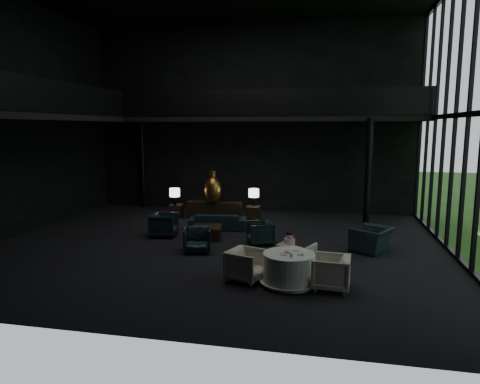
% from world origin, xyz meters
% --- Properties ---
extents(floor, '(14.00, 12.00, 0.02)m').
position_xyz_m(floor, '(0.00, 0.00, 0.00)').
color(floor, black).
rests_on(floor, ground).
extents(wall_back, '(14.00, 0.04, 8.00)m').
position_xyz_m(wall_back, '(0.00, 6.00, 4.00)').
color(wall_back, black).
rests_on(wall_back, ground).
extents(wall_front, '(14.00, 0.04, 8.00)m').
position_xyz_m(wall_front, '(0.00, -6.00, 4.00)').
color(wall_front, black).
rests_on(wall_front, ground).
extents(wall_left, '(0.04, 12.00, 8.00)m').
position_xyz_m(wall_left, '(-7.00, 0.00, 4.00)').
color(wall_left, black).
rests_on(wall_left, ground).
extents(curtain_wall, '(0.20, 12.00, 8.00)m').
position_xyz_m(curtain_wall, '(6.95, 0.00, 4.00)').
color(curtain_wall, black).
rests_on(curtain_wall, ground).
extents(mezzanine_left, '(2.00, 12.00, 0.25)m').
position_xyz_m(mezzanine_left, '(-6.00, 0.00, 4.00)').
color(mezzanine_left, black).
rests_on(mezzanine_left, wall_left).
extents(mezzanine_back, '(12.00, 2.00, 0.25)m').
position_xyz_m(mezzanine_back, '(1.00, 5.00, 4.00)').
color(mezzanine_back, black).
rests_on(mezzanine_back, wall_back).
extents(railing_left, '(0.06, 12.00, 1.00)m').
position_xyz_m(railing_left, '(-5.00, 0.00, 4.60)').
color(railing_left, black).
rests_on(railing_left, mezzanine_left).
extents(railing_back, '(12.00, 0.06, 1.00)m').
position_xyz_m(railing_back, '(1.00, 4.00, 4.60)').
color(railing_back, black).
rests_on(railing_back, mezzanine_back).
extents(column_nw, '(0.24, 0.24, 4.00)m').
position_xyz_m(column_nw, '(-5.00, 5.70, 2.00)').
color(column_nw, black).
rests_on(column_nw, floor).
extents(column_ne, '(0.24, 0.24, 4.00)m').
position_xyz_m(column_ne, '(4.80, 4.00, 2.00)').
color(column_ne, black).
rests_on(column_ne, floor).
extents(console, '(2.19, 0.50, 0.70)m').
position_xyz_m(console, '(-1.08, 3.72, 0.35)').
color(console, black).
rests_on(console, floor).
extents(bronze_urn, '(0.68, 0.68, 1.27)m').
position_xyz_m(bronze_urn, '(-1.08, 3.52, 1.24)').
color(bronze_urn, '#8A5E1A').
rests_on(bronze_urn, console).
extents(side_table_left, '(0.49, 0.49, 0.54)m').
position_xyz_m(side_table_left, '(-2.68, 3.75, 0.27)').
color(side_table_left, black).
rests_on(side_table_left, floor).
extents(table_lamp_left, '(0.41, 0.41, 0.69)m').
position_xyz_m(table_lamp_left, '(-2.68, 3.56, 1.03)').
color(table_lamp_left, black).
rests_on(table_lamp_left, side_table_left).
extents(side_table_right, '(0.55, 0.55, 0.61)m').
position_xyz_m(side_table_right, '(0.52, 3.60, 0.30)').
color(side_table_right, black).
rests_on(side_table_right, floor).
extents(table_lamp_right, '(0.40, 0.40, 0.67)m').
position_xyz_m(table_lamp_right, '(0.52, 3.70, 1.09)').
color(table_lamp_right, black).
rests_on(table_lamp_right, side_table_right).
extents(sofa, '(2.06, 0.89, 0.78)m').
position_xyz_m(sofa, '(-0.51, 2.07, 0.39)').
color(sofa, '#1D3437').
rests_on(sofa, floor).
extents(lounge_armchair_west, '(0.99, 1.04, 0.96)m').
position_xyz_m(lounge_armchair_west, '(-2.04, 0.76, 0.48)').
color(lounge_armchair_west, black).
rests_on(lounge_armchair_west, floor).
extents(lounge_armchair_east, '(0.97, 0.99, 0.80)m').
position_xyz_m(lounge_armchair_east, '(1.29, 0.47, 0.40)').
color(lounge_armchair_east, black).
rests_on(lounge_armchair_east, floor).
extents(lounge_armchair_south, '(0.95, 0.91, 0.83)m').
position_xyz_m(lounge_armchair_south, '(-0.39, -0.76, 0.41)').
color(lounge_armchair_south, '#15292B').
rests_on(lounge_armchair_south, floor).
extents(window_armchair, '(1.23, 1.39, 1.02)m').
position_xyz_m(window_armchair, '(4.64, 0.30, 0.51)').
color(window_armchair, black).
rests_on(window_armchair, floor).
extents(coffee_table, '(1.09, 1.09, 0.42)m').
position_xyz_m(coffee_table, '(-0.54, 0.74, 0.21)').
color(coffee_table, black).
rests_on(coffee_table, floor).
extents(dining_table, '(1.38, 1.38, 0.75)m').
position_xyz_m(dining_table, '(2.49, -2.87, 0.33)').
color(dining_table, white).
rests_on(dining_table, floor).
extents(dining_chair_north, '(1.07, 1.04, 0.86)m').
position_xyz_m(dining_chair_north, '(2.60, -1.85, 0.43)').
color(dining_chair_north, '#B9B7AB').
rests_on(dining_chair_north, floor).
extents(dining_chair_east, '(0.92, 0.97, 0.93)m').
position_xyz_m(dining_chair_east, '(3.45, -2.94, 0.47)').
color(dining_chair_east, '#B8B6AD').
rests_on(dining_chair_east, floor).
extents(dining_chair_west, '(1.04, 1.07, 0.89)m').
position_xyz_m(dining_chair_west, '(1.46, -2.80, 0.44)').
color(dining_chair_west, silver).
rests_on(dining_chair_west, floor).
extents(child, '(0.27, 0.27, 0.59)m').
position_xyz_m(child, '(2.41, -1.86, 0.74)').
color(child, pink).
rests_on(child, dining_chair_north).
extents(plate_a, '(0.27, 0.27, 0.01)m').
position_xyz_m(plate_a, '(2.39, -2.95, 0.76)').
color(plate_a, white).
rests_on(plate_a, dining_table).
extents(plate_b, '(0.20, 0.20, 0.01)m').
position_xyz_m(plate_b, '(2.64, -2.64, 0.76)').
color(plate_b, white).
rests_on(plate_b, dining_table).
extents(saucer, '(0.21, 0.21, 0.01)m').
position_xyz_m(saucer, '(2.75, -2.93, 0.76)').
color(saucer, white).
rests_on(saucer, dining_table).
extents(coffee_cup, '(0.08, 0.08, 0.06)m').
position_xyz_m(coffee_cup, '(2.80, -3.00, 0.79)').
color(coffee_cup, white).
rests_on(coffee_cup, saucer).
extents(cereal_bowl, '(0.16, 0.16, 0.08)m').
position_xyz_m(cereal_bowl, '(2.47, -2.84, 0.79)').
color(cereal_bowl, white).
rests_on(cereal_bowl, dining_table).
extents(cream_pot, '(0.08, 0.08, 0.08)m').
position_xyz_m(cream_pot, '(2.56, -3.17, 0.79)').
color(cream_pot, '#99999E').
rests_on(cream_pot, dining_table).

